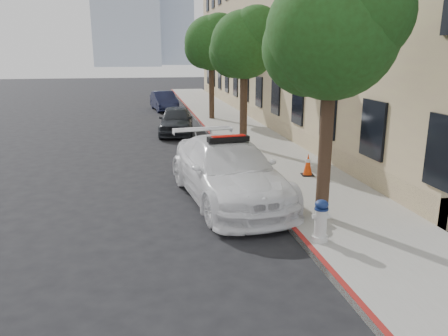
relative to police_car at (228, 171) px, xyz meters
name	(u,v)px	position (x,y,z in m)	size (l,w,h in m)	color
ground	(188,203)	(-1.10, -0.06, -0.81)	(120.00, 120.00, 0.00)	black
sidewalk	(238,131)	(2.50, 9.94, -0.73)	(3.20, 50.00, 0.15)	gray
curb_strip	(208,132)	(0.96, 9.94, -0.73)	(0.12, 50.00, 0.15)	maroon
building	(312,33)	(8.10, 14.94, 4.19)	(8.00, 36.00, 10.00)	tan
tree_near	(334,32)	(1.83, -2.07, 3.47)	(2.92, 2.82, 5.62)	black
tree_mid	(245,44)	(1.83, 5.93, 3.35)	(2.77, 2.64, 5.43)	black
tree_far	(212,42)	(1.83, 13.93, 3.58)	(3.10, 3.00, 5.81)	black
police_car	(228,171)	(0.00, 0.00, 0.00)	(2.92, 5.78, 1.76)	white
parked_car_mid	(176,120)	(-0.57, 10.07, -0.13)	(1.59, 3.94, 1.34)	#212429
parked_car_far	(164,101)	(-0.66, 19.14, -0.16)	(1.36, 3.90, 1.28)	black
fire_hydrant	(321,221)	(1.25, -3.29, -0.23)	(0.37, 0.34, 0.87)	silver
traffic_cone	(308,165)	(2.80, 1.38, -0.31)	(0.40, 0.40, 0.70)	black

